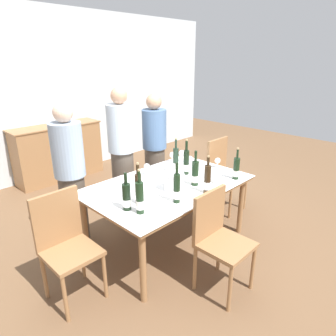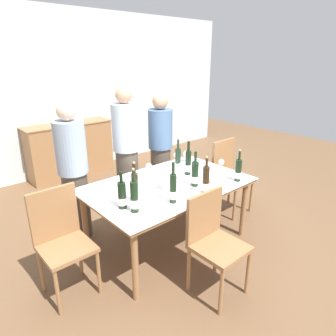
{
  "view_description": "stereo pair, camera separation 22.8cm",
  "coord_description": "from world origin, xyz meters",
  "px_view_note": "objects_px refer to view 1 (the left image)",
  "views": [
    {
      "loc": [
        -2.1,
        -2.05,
        2.01
      ],
      "look_at": [
        0.0,
        0.0,
        0.92
      ],
      "focal_mm": 32.0,
      "sensor_mm": 36.0,
      "label": 1
    },
    {
      "loc": [
        -1.93,
        -2.21,
        2.01
      ],
      "look_at": [
        0.0,
        0.0,
        0.92
      ],
      "focal_mm": 32.0,
      "sensor_mm": 36.0,
      "label": 2
    }
  ],
  "objects_px": {
    "wine_glass_1": "(182,154)",
    "person_guest_right": "(155,151)",
    "wine_glass_2": "(190,159)",
    "wine_glass_5": "(213,180)",
    "ice_bucket": "(174,181)",
    "wine_bottle_6": "(140,198)",
    "wine_glass_3": "(147,167)",
    "sideboard_cabinet": "(59,152)",
    "wine_bottle_1": "(236,169)",
    "person_guest_left": "(122,156)",
    "person_host": "(71,177)",
    "wine_bottle_4": "(186,162)",
    "wine_glass_4": "(172,155)",
    "wine_bottle_3": "(207,180)",
    "chair_left_end": "(65,240)",
    "wine_bottle_0": "(195,174)",
    "wine_bottle_5": "(138,189)",
    "wine_glass_0": "(218,161)",
    "chair_right_end": "(222,170)",
    "chair_near_front": "(218,234)",
    "wine_bottle_7": "(127,197)",
    "dining_table": "(168,189)",
    "wine_bottle_2": "(177,189)"
  },
  "relations": [
    {
      "from": "wine_glass_1",
      "to": "person_guest_right",
      "type": "distance_m",
      "value": 0.48
    },
    {
      "from": "wine_glass_2",
      "to": "wine_glass_5",
      "type": "relative_size",
      "value": 1.03
    },
    {
      "from": "ice_bucket",
      "to": "wine_bottle_6",
      "type": "distance_m",
      "value": 0.57
    },
    {
      "from": "wine_glass_2",
      "to": "wine_glass_5",
      "type": "height_order",
      "value": "wine_glass_2"
    },
    {
      "from": "wine_glass_3",
      "to": "sideboard_cabinet",
      "type": "bearing_deg",
      "value": 87.85
    },
    {
      "from": "wine_bottle_1",
      "to": "person_guest_left",
      "type": "relative_size",
      "value": 0.21
    },
    {
      "from": "wine_glass_3",
      "to": "person_host",
      "type": "relative_size",
      "value": 0.09
    },
    {
      "from": "wine_bottle_6",
      "to": "wine_bottle_4",
      "type": "bearing_deg",
      "value": 18.33
    },
    {
      "from": "wine_bottle_4",
      "to": "wine_glass_4",
      "type": "relative_size",
      "value": 3.1
    },
    {
      "from": "wine_glass_3",
      "to": "person_guest_left",
      "type": "relative_size",
      "value": 0.08
    },
    {
      "from": "wine_glass_4",
      "to": "person_host",
      "type": "height_order",
      "value": "person_host"
    },
    {
      "from": "wine_bottle_3",
      "to": "wine_glass_2",
      "type": "height_order",
      "value": "wine_bottle_3"
    },
    {
      "from": "wine_bottle_1",
      "to": "person_host",
      "type": "relative_size",
      "value": 0.23
    },
    {
      "from": "chair_left_end",
      "to": "person_host",
      "type": "distance_m",
      "value": 0.89
    },
    {
      "from": "wine_glass_3",
      "to": "person_guest_right",
      "type": "distance_m",
      "value": 0.79
    },
    {
      "from": "wine_bottle_0",
      "to": "wine_glass_2",
      "type": "relative_size",
      "value": 2.58
    },
    {
      "from": "wine_bottle_3",
      "to": "wine_bottle_5",
      "type": "xyz_separation_m",
      "value": [
        -0.62,
        0.31,
        0.0
      ]
    },
    {
      "from": "sideboard_cabinet",
      "to": "wine_bottle_0",
      "type": "relative_size",
      "value": 3.94
    },
    {
      "from": "wine_bottle_3",
      "to": "wine_glass_4",
      "type": "xyz_separation_m",
      "value": [
        0.44,
        0.89,
        -0.05
      ]
    },
    {
      "from": "wine_bottle_3",
      "to": "wine_glass_1",
      "type": "xyz_separation_m",
      "value": [
        0.54,
        0.82,
        -0.03
      ]
    },
    {
      "from": "ice_bucket",
      "to": "wine_glass_0",
      "type": "bearing_deg",
      "value": 3.98
    },
    {
      "from": "wine_bottle_4",
      "to": "chair_right_end",
      "type": "distance_m",
      "value": 0.87
    },
    {
      "from": "wine_bottle_5",
      "to": "person_guest_left",
      "type": "distance_m",
      "value": 1.12
    },
    {
      "from": "wine_glass_0",
      "to": "chair_near_front",
      "type": "distance_m",
      "value": 1.2
    },
    {
      "from": "wine_glass_1",
      "to": "chair_near_front",
      "type": "distance_m",
      "value": 1.46
    },
    {
      "from": "wine_bottle_4",
      "to": "chair_right_end",
      "type": "xyz_separation_m",
      "value": [
        0.81,
        0.04,
        -0.33
      ]
    },
    {
      "from": "wine_glass_4",
      "to": "chair_right_end",
      "type": "xyz_separation_m",
      "value": [
        0.62,
        -0.36,
        -0.28
      ]
    },
    {
      "from": "wine_glass_2",
      "to": "person_guest_left",
      "type": "bearing_deg",
      "value": 126.01
    },
    {
      "from": "wine_bottle_0",
      "to": "chair_right_end",
      "type": "bearing_deg",
      "value": 17.77
    },
    {
      "from": "wine_bottle_4",
      "to": "wine_bottle_7",
      "type": "bearing_deg",
      "value": -169.26
    },
    {
      "from": "wine_glass_4",
      "to": "chair_left_end",
      "type": "height_order",
      "value": "chair_left_end"
    },
    {
      "from": "dining_table",
      "to": "wine_bottle_5",
      "type": "distance_m",
      "value": 0.56
    },
    {
      "from": "wine_glass_2",
      "to": "person_guest_right",
      "type": "xyz_separation_m",
      "value": [
        0.07,
        0.69,
        -0.06
      ]
    },
    {
      "from": "chair_right_end",
      "to": "wine_glass_2",
      "type": "bearing_deg",
      "value": 172.88
    },
    {
      "from": "wine_bottle_2",
      "to": "chair_right_end",
      "type": "relative_size",
      "value": 0.4
    },
    {
      "from": "sideboard_cabinet",
      "to": "chair_right_end",
      "type": "bearing_deg",
      "value": -68.16
    },
    {
      "from": "wine_bottle_4",
      "to": "person_guest_left",
      "type": "bearing_deg",
      "value": 110.58
    },
    {
      "from": "wine_glass_0",
      "to": "wine_glass_5",
      "type": "xyz_separation_m",
      "value": [
        -0.55,
        -0.33,
        0.01
      ]
    },
    {
      "from": "wine_glass_2",
      "to": "person_host",
      "type": "xyz_separation_m",
      "value": [
        -1.24,
        0.63,
        -0.05
      ]
    },
    {
      "from": "wine_bottle_4",
      "to": "wine_glass_5",
      "type": "bearing_deg",
      "value": -105.28
    },
    {
      "from": "wine_bottle_0",
      "to": "wine_glass_2",
      "type": "height_order",
      "value": "wine_bottle_0"
    },
    {
      "from": "dining_table",
      "to": "wine_glass_1",
      "type": "relative_size",
      "value": 11.4
    },
    {
      "from": "ice_bucket",
      "to": "chair_right_end",
      "type": "height_order",
      "value": "chair_right_end"
    },
    {
      "from": "wine_bottle_2",
      "to": "wine_glass_2",
      "type": "bearing_deg",
      "value": 33.26
    },
    {
      "from": "wine_bottle_3",
      "to": "wine_bottle_7",
      "type": "xyz_separation_m",
      "value": [
        -0.77,
        0.29,
        -0.02
      ]
    },
    {
      "from": "wine_bottle_1",
      "to": "wine_bottle_5",
      "type": "relative_size",
      "value": 0.9
    },
    {
      "from": "wine_bottle_2",
      "to": "wine_bottle_7",
      "type": "distance_m",
      "value": 0.47
    },
    {
      "from": "wine_glass_3",
      "to": "wine_glass_4",
      "type": "height_order",
      "value": "wine_glass_3"
    },
    {
      "from": "wine_glass_0",
      "to": "chair_near_front",
      "type": "relative_size",
      "value": 0.14
    },
    {
      "from": "wine_glass_4",
      "to": "chair_left_end",
      "type": "relative_size",
      "value": 0.14
    }
  ]
}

